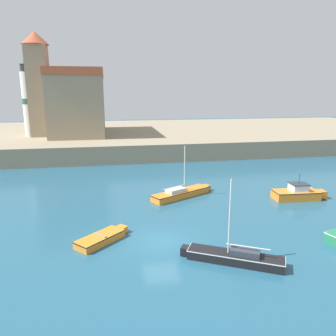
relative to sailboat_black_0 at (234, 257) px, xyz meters
name	(u,v)px	position (x,y,z in m)	size (l,w,h in m)	color
ground_plane	(161,241)	(-3.87, 3.70, -0.40)	(200.00, 200.00, 0.00)	#235670
quay_seawall	(124,136)	(-3.87, 48.40, 0.93)	(120.00, 40.00, 2.66)	gray
sailboat_black_0	(234,257)	(0.00, 0.00, 0.00)	(5.87, 3.81, 5.20)	black
sailboat_orange_1	(181,193)	(-0.31, 12.92, 0.00)	(6.69, 4.29, 5.03)	orange
dinghy_orange_2	(102,238)	(-7.89, 4.34, -0.12)	(3.75, 3.57, 0.59)	orange
motorboat_orange_3	(298,193)	(10.50, 10.21, 0.17)	(5.16, 2.13, 2.46)	orange
church	(75,100)	(-12.49, 43.82, 8.13)	(12.62, 18.15, 16.68)	gray
lighthouse	(28,100)	(-19.87, 42.06, 8.33)	(1.95, 1.95, 12.51)	silver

